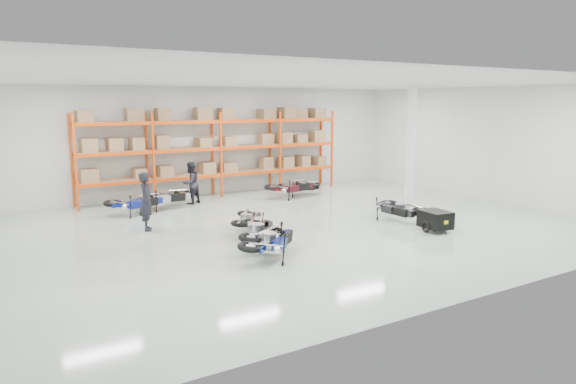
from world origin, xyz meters
TOP-DOWN VIEW (x-y plane):
  - room at (0.00, 0.00)m, footprint 18.00×18.00m
  - pallet_rack at (-0.00, 6.45)m, footprint 11.28×0.98m
  - structural_column at (5.20, 0.50)m, footprint 0.25×0.25m
  - moto_blue_centre at (-2.40, -2.50)m, footprint 2.03×1.93m
  - moto_silver_left at (-1.66, 0.19)m, footprint 1.53×1.75m
  - moto_black_far_left at (-2.21, -1.53)m, footprint 1.72×2.14m
  - moto_touring_right at (3.17, -1.12)m, footprint 0.91×1.80m
  - trailer at (3.17, -2.72)m, footprint 0.79×1.51m
  - moto_back_a at (-3.94, 4.42)m, footprint 2.01×1.33m
  - moto_back_b at (-2.79, 4.84)m, footprint 1.90×1.02m
  - moto_back_c at (2.97, 4.63)m, footprint 1.75×1.21m
  - moto_back_d at (2.37, 4.35)m, footprint 2.04×1.21m
  - person_left at (-4.26, 1.97)m, footprint 0.56×0.73m
  - person_back at (-1.62, 5.25)m, footprint 0.99×0.91m

SIDE VIEW (x-z plane):
  - trailer at x=3.17m, z-range 0.05..0.68m
  - moto_silver_left at x=-1.66m, z-range -0.03..1.00m
  - moto_back_c at x=2.97m, z-range -0.03..1.00m
  - moto_touring_right at x=3.17m, z-range -0.03..1.13m
  - moto_back_a at x=-3.94m, z-range -0.03..1.16m
  - moto_back_b at x=-2.79m, z-range -0.03..1.17m
  - moto_blue_centre at x=-2.40m, z-range -0.03..1.18m
  - moto_black_far_left at x=-2.21m, z-range -0.03..1.21m
  - moto_back_d at x=2.37m, z-range -0.04..1.22m
  - person_back at x=-1.62m, z-range 0.00..1.63m
  - person_left at x=-4.26m, z-range 0.00..1.80m
  - room at x=0.00m, z-range -6.75..11.25m
  - structural_column at x=5.20m, z-range 0.00..4.50m
  - pallet_rack at x=0.00m, z-range 0.45..4.07m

